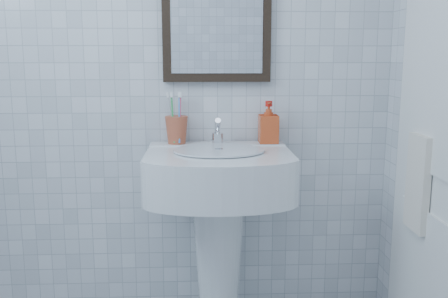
{
  "coord_description": "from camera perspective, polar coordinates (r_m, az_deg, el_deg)",
  "views": [
    {
      "loc": [
        0.2,
        -1.17,
        1.35
      ],
      "look_at": [
        0.29,
        0.86,
        0.98
      ],
      "focal_mm": 40.0,
      "sensor_mm": 36.0,
      "label": 1
    }
  ],
  "objects": [
    {
      "name": "wall_back",
      "position": [
        2.38,
        -7.45,
        7.87
      ],
      "size": [
        2.2,
        0.02,
        2.5
      ],
      "primitive_type": "cube",
      "color": "white",
      "rests_on": "ground"
    },
    {
      "name": "washbasin",
      "position": [
        2.27,
        -0.63,
        -7.64
      ],
      "size": [
        0.63,
        0.46,
        0.97
      ],
      "color": "white",
      "rests_on": "ground"
    },
    {
      "name": "faucet",
      "position": [
        2.3,
        -0.74,
        1.8
      ],
      "size": [
        0.05,
        0.11,
        0.13
      ],
      "color": "silver",
      "rests_on": "washbasin"
    },
    {
      "name": "toothbrush_cup",
      "position": [
        2.33,
        -5.44,
        2.18
      ],
      "size": [
        0.13,
        0.13,
        0.13
      ],
      "primitive_type": null,
      "rotation": [
        0.0,
        0.0,
        -0.23
      ],
      "color": "#B25032",
      "rests_on": "washbasin"
    },
    {
      "name": "soap_dispenser",
      "position": [
        2.34,
        5.11,
        3.06
      ],
      "size": [
        0.09,
        0.09,
        0.19
      ],
      "primitive_type": "imported",
      "rotation": [
        0.0,
        0.0,
        0.02
      ],
      "color": "red",
      "rests_on": "washbasin"
    },
    {
      "name": "wall_mirror",
      "position": [
        2.36,
        -0.84,
        15.22
      ],
      "size": [
        0.5,
        0.04,
        0.62
      ],
      "color": "black",
      "rests_on": "wall_back"
    },
    {
      "name": "bathroom_door",
      "position": [
        1.97,
        24.1,
        -0.84
      ],
      "size": [
        0.04,
        0.8,
        2.0
      ],
      "primitive_type": "cube",
      "color": "silver",
      "rests_on": "ground"
    },
    {
      "name": "towel_ring",
      "position": [
        2.06,
        22.11,
        1.22
      ],
      "size": [
        0.01,
        0.18,
        0.18
      ],
      "primitive_type": "torus",
      "rotation": [
        0.0,
        1.57,
        0.0
      ],
      "color": "silver",
      "rests_on": "wall_right"
    },
    {
      "name": "hand_towel",
      "position": [
        2.09,
        21.27,
        -3.66
      ],
      "size": [
        0.03,
        0.16,
        0.38
      ],
      "primitive_type": "cube",
      "color": "white",
      "rests_on": "towel_ring"
    }
  ]
}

